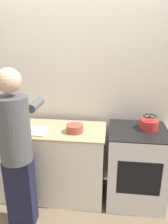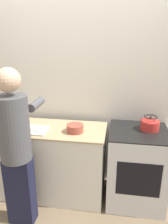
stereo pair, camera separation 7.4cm
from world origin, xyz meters
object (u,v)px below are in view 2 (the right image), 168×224
(kettle, at_px, (150,124))
(bowl_prep, at_px, (75,128))
(knife, at_px, (32,130))
(oven, at_px, (136,166))
(person, at_px, (16,145))
(cutting_board, at_px, (32,130))
(canister_jar, at_px, (11,118))

(kettle, bearing_deg, bowl_prep, -169.78)
(knife, distance_m, kettle, 1.33)
(oven, relative_size, kettle, 4.40)
(person, xyz_separation_m, kettle, (1.33, 0.58, 0.07))
(knife, distance_m, bowl_prep, 0.49)
(kettle, bearing_deg, cutting_board, -171.49)
(bowl_prep, height_order, canister_jar, canister_jar)
(kettle, bearing_deg, canister_jar, -179.15)
(person, xyz_separation_m, canister_jar, (-0.32, 0.55, 0.06))
(bowl_prep, xyz_separation_m, canister_jar, (-0.83, 0.12, 0.03))
(oven, bearing_deg, cutting_board, -173.42)
(canister_jar, bearing_deg, bowl_prep, -8.54)
(person, xyz_separation_m, bowl_prep, (0.50, 0.43, 0.02))
(cutting_board, bearing_deg, knife, -73.56)
(knife, height_order, bowl_prep, bowl_prep)
(cutting_board, height_order, kettle, kettle)
(oven, height_order, cutting_board, oven)
(person, bearing_deg, bowl_prep, 40.44)
(canister_jar, bearing_deg, kettle, 0.85)
(person, bearing_deg, canister_jar, 120.28)
(cutting_board, bearing_deg, canister_jar, 152.42)
(cutting_board, bearing_deg, kettle, 8.51)
(oven, distance_m, knife, 1.29)
(oven, xyz_separation_m, bowl_prep, (-0.71, -0.09, 0.48))
(knife, xyz_separation_m, canister_jar, (-0.34, 0.19, 0.06))
(knife, bearing_deg, kettle, 22.66)
(person, bearing_deg, cutting_board, 88.78)
(kettle, relative_size, bowl_prep, 1.10)
(canister_jar, bearing_deg, person, -59.72)
(person, bearing_deg, kettle, 23.51)
(person, height_order, bowl_prep, person)
(oven, height_order, kettle, kettle)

